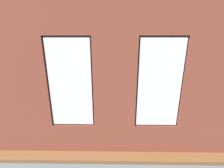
% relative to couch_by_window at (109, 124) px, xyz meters
% --- Properties ---
extents(ground_plane, '(6.95, 6.34, 0.10)m').
position_rel_couch_by_window_xyz_m(ground_plane, '(-0.15, -2.14, -0.38)').
color(ground_plane, brown).
extents(brick_wall_with_windows, '(6.35, 0.30, 3.43)m').
position_rel_couch_by_window_xyz_m(brick_wall_with_windows, '(-0.15, 0.65, 1.37)').
color(brick_wall_with_windows, brown).
rests_on(brick_wall_with_windows, ground_plane).
extents(white_wall_right, '(0.10, 5.34, 3.43)m').
position_rel_couch_by_window_xyz_m(white_wall_right, '(2.97, -1.94, 1.39)').
color(white_wall_right, white).
rests_on(white_wall_right, ground_plane).
extents(couch_by_window, '(2.08, 0.87, 0.80)m').
position_rel_couch_by_window_xyz_m(couch_by_window, '(0.00, 0.00, 0.00)').
color(couch_by_window, black).
rests_on(couch_by_window, ground_plane).
extents(couch_left, '(0.99, 1.80, 0.80)m').
position_rel_couch_by_window_xyz_m(couch_left, '(-2.63, -2.06, 0.00)').
color(couch_left, black).
rests_on(couch_left, ground_plane).
extents(coffee_table, '(1.22, 0.71, 0.43)m').
position_rel_couch_by_window_xyz_m(coffee_table, '(0.17, -2.13, 0.04)').
color(coffee_table, tan).
rests_on(coffee_table, ground_plane).
extents(cup_ceramic, '(0.07, 0.07, 0.08)m').
position_rel_couch_by_window_xyz_m(cup_ceramic, '(0.08, -2.02, 0.14)').
color(cup_ceramic, silver).
rests_on(cup_ceramic, coffee_table).
extents(candle_jar, '(0.08, 0.08, 0.11)m').
position_rel_couch_by_window_xyz_m(candle_jar, '(0.17, -2.13, 0.16)').
color(candle_jar, '#B7333D').
rests_on(candle_jar, coffee_table).
extents(table_plant_small, '(0.14, 0.14, 0.22)m').
position_rel_couch_by_window_xyz_m(table_plant_small, '(0.53, -2.02, 0.22)').
color(table_plant_small, brown).
rests_on(table_plant_small, coffee_table).
extents(remote_silver, '(0.18, 0.10, 0.02)m').
position_rel_couch_by_window_xyz_m(remote_silver, '(0.32, -2.22, 0.11)').
color(remote_silver, '#B2B2B7').
rests_on(remote_silver, coffee_table).
extents(media_console, '(1.27, 0.42, 0.48)m').
position_rel_couch_by_window_xyz_m(media_console, '(2.67, -1.98, -0.09)').
color(media_console, black).
rests_on(media_console, ground_plane).
extents(tv_flatscreen, '(0.96, 0.20, 0.64)m').
position_rel_couch_by_window_xyz_m(tv_flatscreen, '(2.67, -1.98, 0.47)').
color(tv_flatscreen, black).
rests_on(tv_flatscreen, media_console).
extents(potted_plant_between_couches, '(0.79, 0.81, 1.09)m').
position_rel_couch_by_window_xyz_m(potted_plant_between_couches, '(-1.50, -0.05, 0.09)').
color(potted_plant_between_couches, gray).
rests_on(potted_plant_between_couches, ground_plane).
extents(potted_plant_by_left_couch, '(0.42, 0.42, 0.59)m').
position_rel_couch_by_window_xyz_m(potted_plant_by_left_couch, '(-2.23, -3.39, 0.08)').
color(potted_plant_by_left_couch, '#47423D').
rests_on(potted_plant_by_left_couch, ground_plane).
extents(potted_plant_corner_near_left, '(0.78, 0.86, 1.16)m').
position_rel_couch_by_window_xyz_m(potted_plant_corner_near_left, '(-2.78, -4.32, 0.33)').
color(potted_plant_corner_near_left, '#47423D').
rests_on(potted_plant_corner_near_left, ground_plane).
extents(potted_plant_near_tv, '(1.01, 0.96, 1.50)m').
position_rel_couch_by_window_xyz_m(potted_plant_near_tv, '(2.12, -0.89, 0.51)').
color(potted_plant_near_tv, '#47423D').
rests_on(potted_plant_near_tv, ground_plane).
extents(potted_plant_beside_window_right, '(0.69, 0.69, 0.93)m').
position_rel_couch_by_window_xyz_m(potted_plant_beside_window_right, '(2.07, 0.10, 0.31)').
color(potted_plant_beside_window_right, '#9E5638').
rests_on(potted_plant_beside_window_right, ground_plane).
extents(potted_plant_corner_far_left, '(0.83, 0.86, 1.27)m').
position_rel_couch_by_window_xyz_m(potted_plant_corner_far_left, '(-2.80, 0.11, 0.31)').
color(potted_plant_corner_far_left, beige).
rests_on(potted_plant_corner_far_left, ground_plane).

